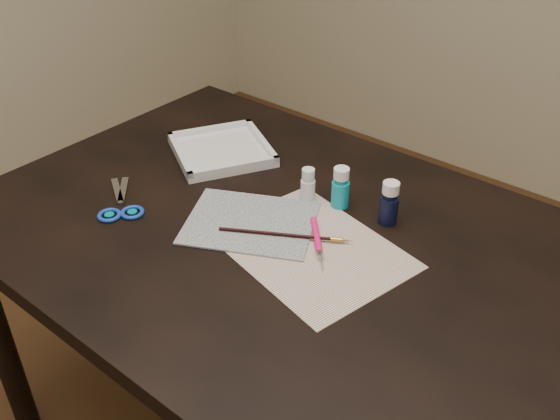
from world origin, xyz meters
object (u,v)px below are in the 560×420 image
Objects in this scene: paint_bottle_cyan at (341,187)px; palette_tray at (222,149)px; canvas at (250,222)px; paint_bottle_navy at (389,203)px; paper at (310,248)px; scissors at (117,199)px; paint_bottle_white at (308,185)px.

paint_bottle_cyan is 0.42× the size of palette_tray.
canvas is 2.73× the size of paint_bottle_navy.
paint_bottle_cyan is at bearing -0.99° from palette_tray.
paint_bottle_cyan is at bearing 104.94° from paper.
palette_tray reaches higher than canvas.
paint_bottle_navy reaches higher than scissors.
paint_bottle_navy reaches higher than palette_tray.
paper is 3.91× the size of paint_bottle_cyan.
paint_bottle_navy is (0.11, 0.01, 0.00)m from paint_bottle_cyan.
palette_tray is (-0.47, -0.01, -0.03)m from paint_bottle_navy.
paper is at bearing -50.96° from paint_bottle_white.
paint_bottle_navy reaches higher than paint_bottle_white.
canvas is 0.16m from paint_bottle_white.
canvas is (-0.15, -0.01, 0.00)m from paper.
paint_bottle_white is at bearing -109.38° from scissors.
canvas is 0.31m from scissors.
scissors is (-0.32, -0.27, -0.03)m from paint_bottle_white.
paint_bottle_cyan is 0.97× the size of paint_bottle_navy.
scissors reaches higher than paper.
paint_bottle_cyan is at bearing -173.80° from paint_bottle_navy.
paint_bottle_navy reaches higher than paper.
paint_bottle_white reaches higher than paper.
paint_bottle_white is 0.40× the size of scissors.
palette_tray is (-0.29, 0.03, -0.03)m from paint_bottle_white.
paper is at bearing -75.06° from paint_bottle_cyan.
canvas is 1.34× the size of scissors.
paint_bottle_white is (-0.11, 0.14, 0.04)m from paper.
scissors is (-0.29, -0.12, 0.00)m from canvas.
paper is at bearing -132.31° from scissors.
palette_tray is (-0.25, 0.18, 0.01)m from canvas.
paint_bottle_cyan is at bearing -112.17° from scissors.
palette_tray is at bearing 179.01° from paint_bottle_cyan.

